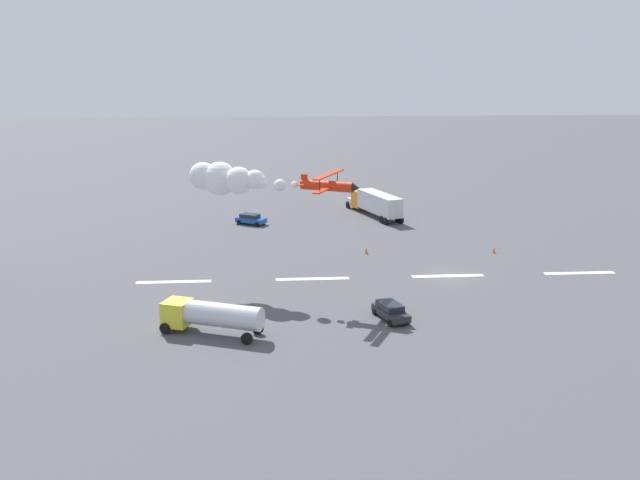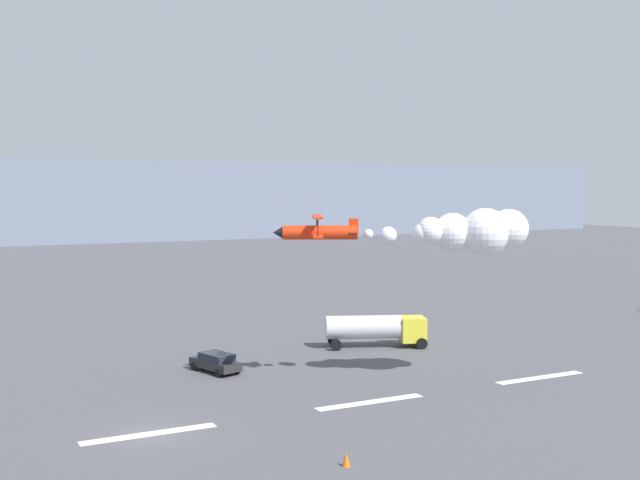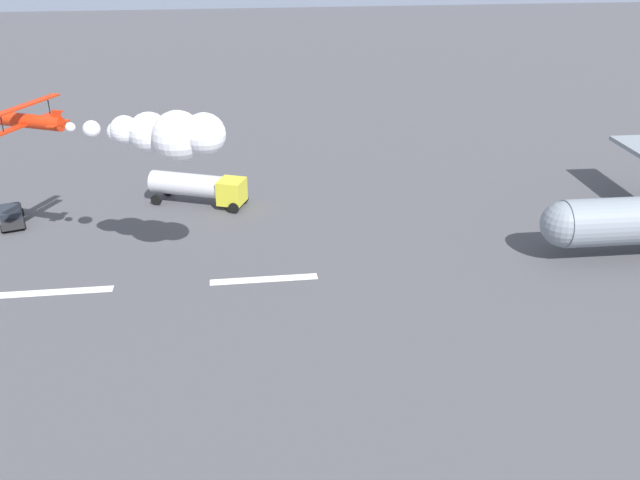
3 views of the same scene
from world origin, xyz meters
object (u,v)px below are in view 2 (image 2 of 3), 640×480
Objects in this scene: airport_staff_sedan at (216,362)px; fuel_tanker_truck at (377,328)px; traffic_cone_far at (346,459)px; stunt_biplane_red at (464,231)px.

fuel_tanker_truck is at bearing 8.77° from airport_staff_sedan.
fuel_tanker_truck is 16.39m from airport_staff_sedan.
airport_staff_sedan is 6.54× the size of traffic_cone_far.
stunt_biplane_red reaches higher than fuel_tanker_truck.
stunt_biplane_red is at bearing -38.96° from airport_staff_sedan.
fuel_tanker_truck reaches higher than airport_staff_sedan.
airport_staff_sedan is 22.64m from traffic_cone_far.
stunt_biplane_red is 21.64m from airport_staff_sedan.
airport_staff_sedan is (-16.17, -2.49, -0.93)m from fuel_tanker_truck.
stunt_biplane_red is 21.80m from traffic_cone_far.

